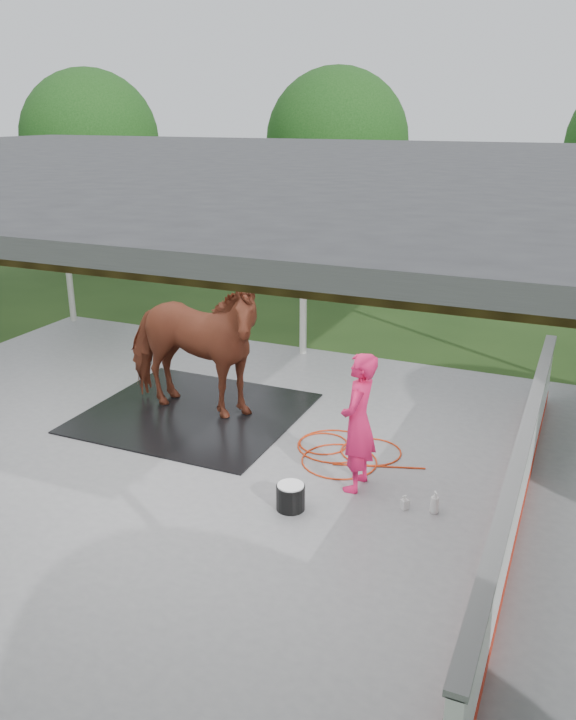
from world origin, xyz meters
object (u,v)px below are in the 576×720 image
at_px(dasher_board, 519,483).
at_px(handler, 358,422).
at_px(wash_bucket, 291,496).
at_px(horse, 191,347).

distance_m(dasher_board, handler, 2.00).
bearing_deg(wash_bucket, handler, 55.86).
bearing_deg(handler, horse, -111.04).
relative_size(dasher_board, horse, 3.10).
bearing_deg(dasher_board, handler, 177.17).
xyz_separation_m(dasher_board, handler, (-1.97, 0.10, 0.36)).
height_order(horse, wash_bucket, horse).
relative_size(dasher_board, handler, 4.43).
bearing_deg(horse, dasher_board, -103.09).
bearing_deg(horse, wash_bucket, -127.16).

